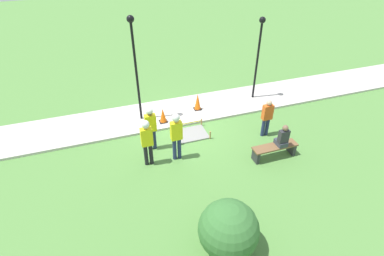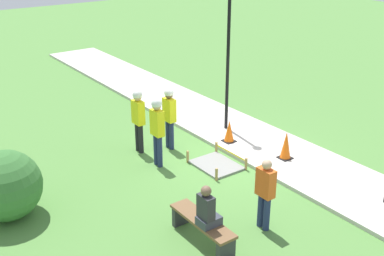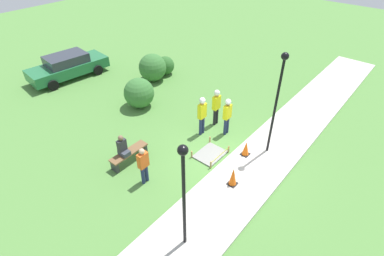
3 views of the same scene
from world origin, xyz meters
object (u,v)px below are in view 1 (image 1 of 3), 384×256
at_px(traffic_cone_near_patch, 198,102).
at_px(bystander_in_orange_shirt, 267,116).
at_px(traffic_cone_far_patch, 163,115).
at_px(person_seated_on_bench, 283,138).
at_px(worker_trainee, 176,132).
at_px(lamppost_far, 259,47).
at_px(worker_supervisor, 147,139).
at_px(lamppost_near, 135,57).
at_px(park_bench, 275,149).
at_px(worker_assistant, 151,125).

distance_m(traffic_cone_near_patch, bystander_in_orange_shirt, 3.32).
bearing_deg(traffic_cone_far_patch, person_seated_on_bench, 134.96).
relative_size(worker_trainee, bystander_in_orange_shirt, 1.18).
distance_m(traffic_cone_near_patch, lamppost_far, 3.65).
bearing_deg(traffic_cone_near_patch, lamppost_far, -175.85).
xyz_separation_m(worker_supervisor, lamppost_near, (-0.29, -2.95, 1.80)).
distance_m(bystander_in_orange_shirt, lamppost_far, 3.50).
bearing_deg(lamppost_far, worker_supervisor, 28.04).
height_order(lamppost_near, lamppost_far, lamppost_near).
relative_size(traffic_cone_near_patch, lamppost_near, 0.18).
xyz_separation_m(worker_trainee, lamppost_far, (-4.80, -3.14, 1.45)).
bearing_deg(lamppost_far, traffic_cone_far_patch, 8.91).
bearing_deg(park_bench, worker_supervisor, -14.02).
bearing_deg(park_bench, traffic_cone_far_patch, -46.44).
bearing_deg(traffic_cone_far_patch, worker_assistant, 62.09).
relative_size(worker_trainee, lamppost_near, 0.44).
bearing_deg(worker_trainee, traffic_cone_near_patch, -122.23).
distance_m(park_bench, lamppost_near, 6.34).
xyz_separation_m(worker_assistant, worker_trainee, (-0.73, 0.86, 0.06)).
relative_size(person_seated_on_bench, worker_trainee, 0.47).
distance_m(traffic_cone_near_patch, worker_trainee, 3.52).
relative_size(park_bench, worker_trainee, 0.89).
bearing_deg(person_seated_on_bench, traffic_cone_far_patch, -45.04).
bearing_deg(person_seated_on_bench, lamppost_far, -105.53).
height_order(park_bench, worker_trainee, worker_trainee).
relative_size(park_bench, worker_supervisor, 0.92).
xyz_separation_m(worker_assistant, bystander_in_orange_shirt, (-4.51, 0.60, -0.19)).
distance_m(worker_supervisor, bystander_in_orange_shirt, 4.83).
bearing_deg(worker_trainee, lamppost_near, -75.85).
distance_m(person_seated_on_bench, worker_supervisor, 4.80).
relative_size(bystander_in_orange_shirt, lamppost_near, 0.37).
bearing_deg(lamppost_far, bystander_in_orange_shirt, 70.52).
height_order(person_seated_on_bench, lamppost_near, lamppost_near).
distance_m(park_bench, worker_trainee, 3.65).
bearing_deg(person_seated_on_bench, traffic_cone_near_patch, -66.42).
bearing_deg(person_seated_on_bench, park_bench, -13.12).
xyz_separation_m(person_seated_on_bench, worker_supervisor, (4.65, -1.16, 0.25)).
relative_size(traffic_cone_far_patch, lamppost_near, 0.15).
xyz_separation_m(person_seated_on_bench, worker_trainee, (3.61, -1.13, 0.30)).
distance_m(worker_assistant, lamppost_near, 2.80).
height_order(worker_assistant, lamppost_near, lamppost_near).
bearing_deg(lamppost_near, park_bench, 135.63).
xyz_separation_m(worker_supervisor, worker_assistant, (-0.31, -0.83, -0.02)).
relative_size(park_bench, lamppost_near, 0.39).
bearing_deg(lamppost_far, traffic_cone_near_patch, 4.15).
bearing_deg(person_seated_on_bench, bystander_in_orange_shirt, -96.87).
height_order(worker_supervisor, lamppost_near, lamppost_near).
bearing_deg(worker_supervisor, person_seated_on_bench, 166.02).
distance_m(traffic_cone_near_patch, lamppost_near, 3.55).
bearing_deg(lamppost_near, worker_supervisor, 84.38).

